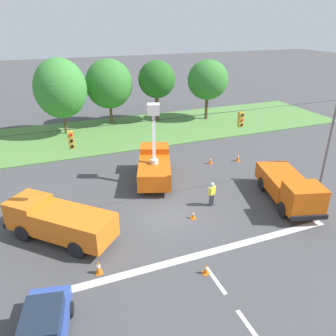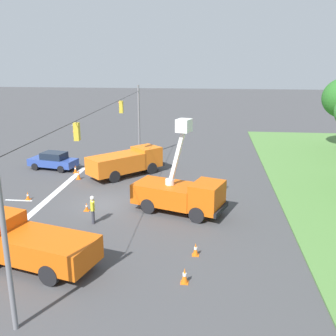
{
  "view_description": "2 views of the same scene",
  "coord_description": "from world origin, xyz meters",
  "px_view_note": "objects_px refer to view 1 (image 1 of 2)",
  "views": [
    {
      "loc": [
        -6.78,
        -17.15,
        11.9
      ],
      "look_at": [
        1.45,
        3.82,
        1.56
      ],
      "focal_mm": 35.0,
      "sensor_mm": 36.0,
      "label": 1
    },
    {
      "loc": [
        24.86,
        7.09,
        9.91
      ],
      "look_at": [
        -1.97,
        4.11,
        2.17
      ],
      "focal_mm": 42.0,
      "sensor_mm": 36.0,
      "label": 2
    }
  ],
  "objects_px": {
    "tree_centre": "(60,88)",
    "tree_east_end": "(208,80)",
    "utility_truck_bucket_lift": "(154,165)",
    "traffic_cone_far_left": "(193,215)",
    "traffic_cone_foreground_left": "(206,269)",
    "utility_truck_support_far": "(290,188)",
    "traffic_cone_foreground_right": "(238,157)",
    "tree_far_east": "(157,80)",
    "utility_truck_support_near": "(59,221)",
    "traffic_cone_lane_edge_b": "(211,160)",
    "traffic_cone_mid_left": "(64,290)",
    "tree_east": "(109,84)",
    "sedan_blue": "(43,330)",
    "road_worker": "(212,193)",
    "traffic_cone_near_bucket": "(99,267)"
  },
  "relations": [
    {
      "from": "sedan_blue",
      "to": "traffic_cone_foreground_right",
      "type": "distance_m",
      "value": 21.67
    },
    {
      "from": "tree_east_end",
      "to": "tree_centre",
      "type": "bearing_deg",
      "value": 178.5
    },
    {
      "from": "tree_far_east",
      "to": "tree_east_end",
      "type": "relative_size",
      "value": 1.0
    },
    {
      "from": "sedan_blue",
      "to": "traffic_cone_near_bucket",
      "type": "xyz_separation_m",
      "value": [
        2.73,
        3.24,
        -0.39
      ]
    },
    {
      "from": "road_worker",
      "to": "traffic_cone_foreground_left",
      "type": "xyz_separation_m",
      "value": [
        -3.46,
        -5.84,
        -0.72
      ]
    },
    {
      "from": "tree_far_east",
      "to": "traffic_cone_foreground_right",
      "type": "bearing_deg",
      "value": -80.45
    },
    {
      "from": "utility_truck_bucket_lift",
      "to": "traffic_cone_far_left",
      "type": "height_order",
      "value": "utility_truck_bucket_lift"
    },
    {
      "from": "tree_east",
      "to": "traffic_cone_lane_edge_b",
      "type": "height_order",
      "value": "tree_east"
    },
    {
      "from": "utility_truck_support_far",
      "to": "traffic_cone_lane_edge_b",
      "type": "bearing_deg",
      "value": 102.77
    },
    {
      "from": "sedan_blue",
      "to": "road_worker",
      "type": "bearing_deg",
      "value": 32.1
    },
    {
      "from": "traffic_cone_foreground_right",
      "to": "road_worker",
      "type": "bearing_deg",
      "value": -134.78
    },
    {
      "from": "utility_truck_support_far",
      "to": "traffic_cone_foreground_right",
      "type": "distance_m",
      "value": 7.75
    },
    {
      "from": "tree_far_east",
      "to": "utility_truck_bucket_lift",
      "type": "distance_m",
      "value": 17.18
    },
    {
      "from": "tree_east_end",
      "to": "traffic_cone_lane_edge_b",
      "type": "bearing_deg",
      "value": -115.85
    },
    {
      "from": "traffic_cone_foreground_left",
      "to": "traffic_cone_far_left",
      "type": "height_order",
      "value": "traffic_cone_foreground_left"
    },
    {
      "from": "traffic_cone_mid_left",
      "to": "traffic_cone_foreground_right",
      "type": "bearing_deg",
      "value": 33.38
    },
    {
      "from": "tree_centre",
      "to": "traffic_cone_foreground_left",
      "type": "height_order",
      "value": "tree_centre"
    },
    {
      "from": "tree_centre",
      "to": "tree_east_end",
      "type": "height_order",
      "value": "tree_centre"
    },
    {
      "from": "tree_far_east",
      "to": "utility_truck_support_near",
      "type": "distance_m",
      "value": 25.26
    },
    {
      "from": "utility_truck_support_near",
      "to": "traffic_cone_mid_left",
      "type": "height_order",
      "value": "utility_truck_support_near"
    },
    {
      "from": "traffic_cone_mid_left",
      "to": "tree_east",
      "type": "bearing_deg",
      "value": 72.91
    },
    {
      "from": "road_worker",
      "to": "traffic_cone_foreground_right",
      "type": "relative_size",
      "value": 2.34
    },
    {
      "from": "utility_truck_bucket_lift",
      "to": "tree_east_end",
      "type": "bearing_deg",
      "value": 49.63
    },
    {
      "from": "utility_truck_bucket_lift",
      "to": "sedan_blue",
      "type": "height_order",
      "value": "utility_truck_bucket_lift"
    },
    {
      "from": "traffic_cone_foreground_right",
      "to": "tree_centre",
      "type": "bearing_deg",
      "value": 135.4
    },
    {
      "from": "sedan_blue",
      "to": "traffic_cone_lane_edge_b",
      "type": "xyz_separation_m",
      "value": [
        14.64,
        13.48,
        -0.45
      ]
    },
    {
      "from": "tree_east",
      "to": "utility_truck_support_near",
      "type": "height_order",
      "value": "tree_east"
    },
    {
      "from": "utility_truck_support_near",
      "to": "utility_truck_support_far",
      "type": "height_order",
      "value": "utility_truck_support_far"
    },
    {
      "from": "tree_centre",
      "to": "traffic_cone_foreground_left",
      "type": "bearing_deg",
      "value": -80.28
    },
    {
      "from": "road_worker",
      "to": "traffic_cone_near_bucket",
      "type": "bearing_deg",
      "value": -155.84
    },
    {
      "from": "tree_centre",
      "to": "tree_east",
      "type": "distance_m",
      "value": 6.06
    },
    {
      "from": "utility_truck_support_near",
      "to": "sedan_blue",
      "type": "bearing_deg",
      "value": -99.66
    },
    {
      "from": "tree_centre",
      "to": "road_worker",
      "type": "relative_size",
      "value": 4.67
    },
    {
      "from": "utility_truck_support_near",
      "to": "traffic_cone_lane_edge_b",
      "type": "xyz_separation_m",
      "value": [
        13.44,
        6.49,
        -0.88
      ]
    },
    {
      "from": "traffic_cone_near_bucket",
      "to": "sedan_blue",
      "type": "bearing_deg",
      "value": -130.11
    },
    {
      "from": "tree_centre",
      "to": "traffic_cone_near_bucket",
      "type": "distance_m",
      "value": 23.96
    },
    {
      "from": "utility_truck_support_near",
      "to": "traffic_cone_far_left",
      "type": "distance_m",
      "value": 8.3
    },
    {
      "from": "utility_truck_support_near",
      "to": "traffic_cone_lane_edge_b",
      "type": "height_order",
      "value": "utility_truck_support_near"
    },
    {
      "from": "traffic_cone_mid_left",
      "to": "traffic_cone_near_bucket",
      "type": "height_order",
      "value": "traffic_cone_near_bucket"
    },
    {
      "from": "utility_truck_support_near",
      "to": "sedan_blue",
      "type": "distance_m",
      "value": 7.11
    },
    {
      "from": "tree_far_east",
      "to": "traffic_cone_mid_left",
      "type": "relative_size",
      "value": 10.84
    },
    {
      "from": "utility_truck_bucket_lift",
      "to": "road_worker",
      "type": "height_order",
      "value": "utility_truck_bucket_lift"
    },
    {
      "from": "tree_far_east",
      "to": "traffic_cone_foreground_left",
      "type": "relative_size",
      "value": 12.47
    },
    {
      "from": "utility_truck_bucket_lift",
      "to": "utility_truck_support_near",
      "type": "relative_size",
      "value": 1.02
    },
    {
      "from": "tree_centre",
      "to": "utility_truck_support_far",
      "type": "bearing_deg",
      "value": -58.55
    },
    {
      "from": "traffic_cone_foreground_left",
      "to": "traffic_cone_mid_left",
      "type": "bearing_deg",
      "value": 170.75
    },
    {
      "from": "traffic_cone_lane_edge_b",
      "to": "traffic_cone_near_bucket",
      "type": "bearing_deg",
      "value": -139.29
    },
    {
      "from": "road_worker",
      "to": "traffic_cone_foreground_left",
      "type": "relative_size",
      "value": 2.98
    },
    {
      "from": "traffic_cone_far_left",
      "to": "traffic_cone_foreground_right",
      "type": "bearing_deg",
      "value": 41.85
    },
    {
      "from": "tree_east",
      "to": "traffic_cone_foreground_left",
      "type": "bearing_deg",
      "value": -92.66
    }
  ]
}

